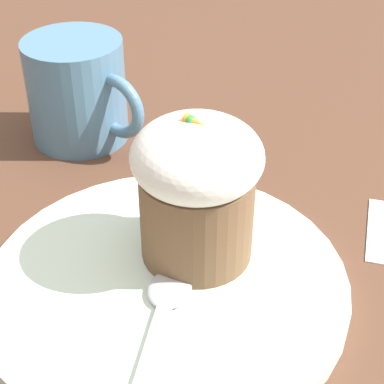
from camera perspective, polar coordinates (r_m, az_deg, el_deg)
ground_plane at (r=0.46m, az=-2.30°, el=-8.64°), size 4.00×4.00×0.00m
dessert_plate at (r=0.46m, az=-2.31°, el=-8.13°), size 0.26×0.26×0.01m
carrot_cake at (r=0.44m, az=0.00°, el=0.64°), size 0.09×0.09×0.11m
spoon at (r=0.43m, az=-2.41°, el=-9.97°), size 0.07×0.11×0.01m
coffee_cup at (r=0.61m, az=-10.05°, el=8.82°), size 0.13×0.09×0.10m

